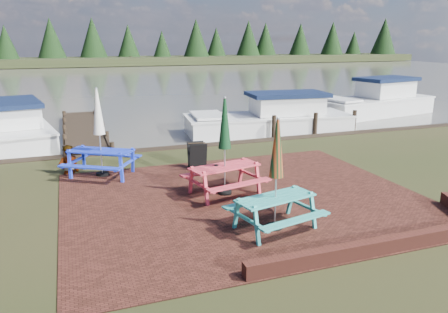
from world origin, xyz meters
name	(u,v)px	position (x,y,z in m)	size (l,w,h in m)	color
ground	(261,213)	(0.00, 0.00, 0.00)	(120.00, 120.00, 0.00)	black
paving	(245,199)	(0.00, 1.00, 0.01)	(9.00, 7.50, 0.02)	#321610
brick_wall	(408,236)	(2.15, -2.42, 0.15)	(6.21, 1.79, 0.30)	#4C1E16
water	(108,80)	(0.00, 37.00, 0.00)	(120.00, 60.00, 0.02)	#49463E
far_treeline	(89,44)	(0.00, 66.00, 3.28)	(120.00, 10.00, 8.10)	black
picnic_table_teal	(276,192)	(-0.08, -0.89, 0.85)	(2.04, 1.89, 2.42)	teal
picnic_table_red	(225,162)	(-0.35, 1.55, 0.90)	(2.16, 2.01, 2.56)	#D03544
picnic_table_blue	(100,146)	(-3.27, 4.30, 0.92)	(2.48, 2.42, 2.62)	#1B33CE
chalkboard	(197,156)	(-0.39, 3.97, 0.45)	(0.55, 0.55, 0.86)	black
jetty	(84,129)	(-3.50, 11.28, 0.11)	(1.76, 9.08, 1.00)	black
boat_jetty	(15,129)	(-6.22, 10.86, 0.40)	(3.61, 7.28, 2.02)	silver
boat_near	(272,120)	(4.61, 8.98, 0.41)	(7.71, 3.40, 2.02)	silver
boat_far	(376,103)	(12.40, 11.54, 0.48)	(7.67, 3.92, 2.28)	silver
person	(67,146)	(-4.21, 4.90, 0.87)	(0.64, 0.42, 1.75)	gray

